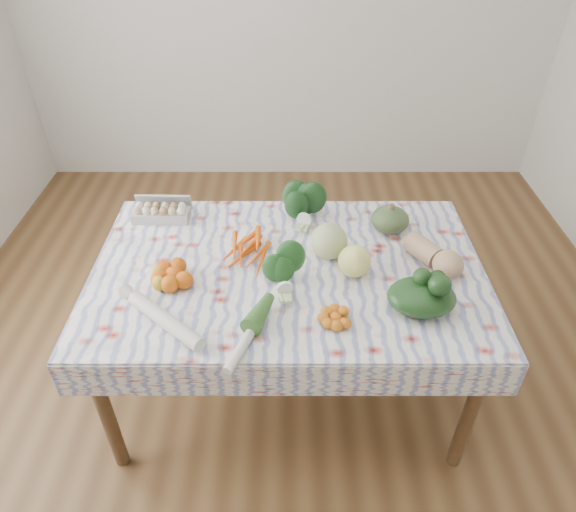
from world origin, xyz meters
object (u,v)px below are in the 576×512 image
object	(u,v)px
egg_carton	(161,214)
butternut_squash	(435,254)
dining_table	(288,282)
cabbage	(329,241)
kabocha_squash	(390,219)
grapefruit	(354,261)

from	to	relation	value
egg_carton	butternut_squash	distance (m)	1.28
dining_table	cabbage	bearing A→B (deg)	23.50
dining_table	cabbage	distance (m)	0.25
egg_carton	kabocha_squash	xyz separation A→B (m)	(1.08, -0.08, 0.02)
butternut_squash	kabocha_squash	bearing A→B (deg)	85.18
dining_table	kabocha_squash	xyz separation A→B (m)	(0.47, 0.28, 0.14)
butternut_squash	cabbage	bearing A→B (deg)	137.93
egg_carton	dining_table	bearing A→B (deg)	-29.24
butternut_squash	dining_table	bearing A→B (deg)	147.55
dining_table	kabocha_squash	size ratio (longest dim) A/B	9.14
dining_table	grapefruit	distance (m)	0.32
egg_carton	grapefruit	world-z (taller)	grapefruit
cabbage	butternut_squash	bearing A→B (deg)	-9.08
dining_table	kabocha_squash	distance (m)	0.56
cabbage	egg_carton	bearing A→B (deg)	160.08
egg_carton	kabocha_squash	distance (m)	1.08
kabocha_squash	grapefruit	world-z (taller)	grapefruit
egg_carton	butternut_squash	world-z (taller)	butternut_squash
egg_carton	butternut_squash	bearing A→B (deg)	-14.72
dining_table	cabbage	world-z (taller)	cabbage
egg_carton	grapefruit	distance (m)	0.97
dining_table	grapefruit	size ratio (longest dim) A/B	11.80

